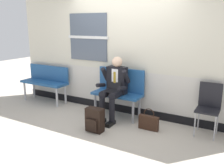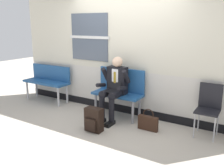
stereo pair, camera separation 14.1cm
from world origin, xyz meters
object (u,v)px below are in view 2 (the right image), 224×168
object	(u,v)px
bench_with_person	(119,89)
handbag	(148,123)
person_seated	(114,87)
folding_chair	(209,105)
backpack	(94,120)
bench_empty	(48,79)

from	to	relation	value
bench_with_person	handbag	xyz separation A→B (m)	(0.81, -0.35, -0.43)
person_seated	folding_chair	size ratio (longest dim) A/B	1.39
backpack	folding_chair	bearing A→B (deg)	27.54
handbag	bench_with_person	bearing A→B (deg)	156.83
person_seated	handbag	xyz separation A→B (m)	(0.81, -0.14, -0.54)
bench_empty	folding_chair	world-z (taller)	folding_chair
person_seated	backpack	bearing A→B (deg)	-90.53
handbag	folding_chair	xyz separation A→B (m)	(0.95, 0.37, 0.40)
bench_empty	handbag	bearing A→B (deg)	-6.72
person_seated	handbag	distance (m)	0.98
bench_with_person	backpack	bearing A→B (deg)	-90.41
bench_with_person	folding_chair	bearing A→B (deg)	0.64
bench_with_person	folding_chair	xyz separation A→B (m)	(1.76, 0.02, -0.03)
person_seated	handbag	world-z (taller)	person_seated
bench_with_person	bench_empty	xyz separation A→B (m)	(-2.05, -0.01, -0.04)
bench_with_person	folding_chair	world-z (taller)	bench_with_person
backpack	handbag	size ratio (longest dim) A/B	1.07
folding_chair	bench_with_person	bearing A→B (deg)	-179.36
bench_with_person	backpack	xyz separation A→B (m)	(-0.01, -0.90, -0.37)
handbag	bench_empty	bearing A→B (deg)	173.28
handbag	folding_chair	size ratio (longest dim) A/B	0.45
bench_with_person	backpack	world-z (taller)	bench_with_person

